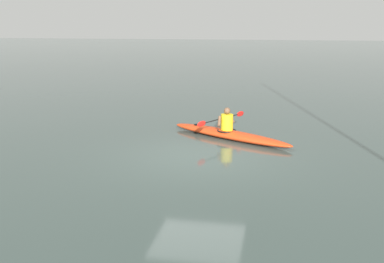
% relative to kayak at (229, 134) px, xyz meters
% --- Properties ---
extents(ground_plane, '(160.00, 160.00, 0.00)m').
position_rel_kayak_xyz_m(ground_plane, '(0.60, 2.15, -0.13)').
color(ground_plane, '#384742').
extents(kayak, '(4.21, 2.83, 0.26)m').
position_rel_kayak_xyz_m(kayak, '(0.00, 0.00, 0.00)').
color(kayak, red).
rests_on(kayak, ground).
extents(kayaker, '(1.25, 2.11, 0.72)m').
position_rel_kayak_xyz_m(kayaker, '(0.10, -0.06, 0.43)').
color(kayaker, yellow).
rests_on(kayaker, kayak).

